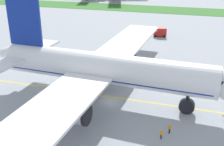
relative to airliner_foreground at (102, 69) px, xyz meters
The scene contains 8 objects.
ground_plane 6.77m from the airliner_foreground, 24.65° to the right, with size 600.00×600.00×0.00m, color #9399A0.
apron_taxi_line 6.83m from the airliner_foreground, 35.10° to the left, with size 280.00×0.36×0.01m, color yellow.
grass_median_strip 109.76m from the airliner_foreground, 89.07° to the left, with size 320.00×24.00×0.10m, color #38722D.
airliner_foreground is the anchor object (origin of this frame).
ground_crew_wingwalker_port 17.49m from the airliner_foreground, 37.31° to the right, with size 0.54×0.37×1.61m.
ground_crew_marshaller_front 12.93m from the airliner_foreground, 138.81° to the right, with size 0.48×0.49×1.68m.
ground_crew_wingwalker_starboard 17.32m from the airliner_foreground, 29.70° to the right, with size 0.47×0.51×1.70m.
service_truck_catering_van 52.08m from the airliner_foreground, 85.65° to the left, with size 4.85×3.25×3.18m.
Camera 1 is at (15.05, -46.27, 26.20)m, focal length 44.63 mm.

